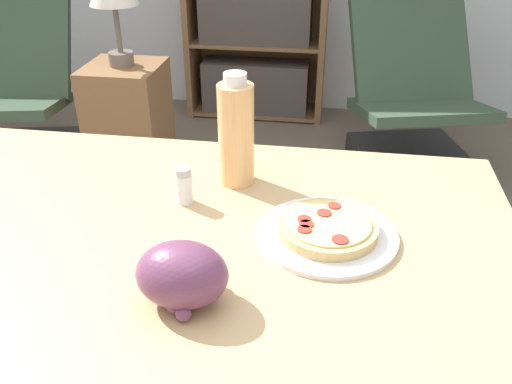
{
  "coord_description": "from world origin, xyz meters",
  "views": [
    {
      "loc": [
        0.44,
        -0.86,
        1.33
      ],
      "look_at": [
        0.3,
        0.02,
        0.81
      ],
      "focal_mm": 38.0,
      "sensor_mm": 36.0,
      "label": 1
    }
  ],
  "objects_px": {
    "salt_shaker": "(184,186)",
    "lounge_chair_near": "(13,111)",
    "bookshelf": "(256,12)",
    "lounge_chair_far": "(412,114)",
    "pizza_on_plate": "(328,231)",
    "side_table": "(130,127)",
    "drink_bottle": "(236,133)",
    "grape_bunch": "(182,275)"
  },
  "relations": [
    {
      "from": "salt_shaker",
      "to": "lounge_chair_near",
      "type": "xyz_separation_m",
      "value": [
        -1.36,
        1.5,
        -0.51
      ]
    },
    {
      "from": "bookshelf",
      "to": "lounge_chair_far",
      "type": "bearing_deg",
      "value": -33.93
    },
    {
      "from": "pizza_on_plate",
      "to": "side_table",
      "type": "height_order",
      "value": "pizza_on_plate"
    },
    {
      "from": "drink_bottle",
      "to": "salt_shaker",
      "type": "bearing_deg",
      "value": -130.1
    },
    {
      "from": "salt_shaker",
      "to": "drink_bottle",
      "type": "bearing_deg",
      "value": 49.9
    },
    {
      "from": "salt_shaker",
      "to": "bookshelf",
      "type": "xyz_separation_m",
      "value": [
        -0.22,
        2.38,
        -0.15
      ]
    },
    {
      "from": "drink_bottle",
      "to": "side_table",
      "type": "bearing_deg",
      "value": 121.27
    },
    {
      "from": "pizza_on_plate",
      "to": "grape_bunch",
      "type": "height_order",
      "value": "grape_bunch"
    },
    {
      "from": "pizza_on_plate",
      "to": "drink_bottle",
      "type": "bearing_deg",
      "value": 137.62
    },
    {
      "from": "grape_bunch",
      "to": "side_table",
      "type": "distance_m",
      "value": 1.88
    },
    {
      "from": "grape_bunch",
      "to": "salt_shaker",
      "type": "xyz_separation_m",
      "value": [
        -0.08,
        0.29,
        -0.01
      ]
    },
    {
      "from": "grape_bunch",
      "to": "lounge_chair_near",
      "type": "bearing_deg",
      "value": 128.76
    },
    {
      "from": "pizza_on_plate",
      "to": "lounge_chair_far",
      "type": "xyz_separation_m",
      "value": [
        0.39,
        1.85,
        -0.48
      ]
    },
    {
      "from": "lounge_chair_near",
      "to": "pizza_on_plate",
      "type": "bearing_deg",
      "value": -55.78
    },
    {
      "from": "pizza_on_plate",
      "to": "grape_bunch",
      "type": "distance_m",
      "value": 0.3
    },
    {
      "from": "lounge_chair_far",
      "to": "drink_bottle",
      "type": "bearing_deg",
      "value": -124.51
    },
    {
      "from": "lounge_chair_near",
      "to": "grape_bunch",
      "type": "bearing_deg",
      "value": -63.32
    },
    {
      "from": "pizza_on_plate",
      "to": "lounge_chair_far",
      "type": "bearing_deg",
      "value": 78.04
    },
    {
      "from": "drink_bottle",
      "to": "side_table",
      "type": "xyz_separation_m",
      "value": [
        -0.76,
        1.25,
        -0.57
      ]
    },
    {
      "from": "pizza_on_plate",
      "to": "lounge_chair_near",
      "type": "bearing_deg",
      "value": 136.3
    },
    {
      "from": "lounge_chair_near",
      "to": "side_table",
      "type": "xyz_separation_m",
      "value": [
        0.69,
        -0.14,
        0.01
      ]
    },
    {
      "from": "side_table",
      "to": "lounge_chair_near",
      "type": "bearing_deg",
      "value": 168.45
    },
    {
      "from": "grape_bunch",
      "to": "pizza_on_plate",
      "type": "bearing_deg",
      "value": 44.33
    },
    {
      "from": "drink_bottle",
      "to": "side_table",
      "type": "height_order",
      "value": "drink_bottle"
    },
    {
      "from": "grape_bunch",
      "to": "side_table",
      "type": "relative_size",
      "value": 0.24
    },
    {
      "from": "grape_bunch",
      "to": "drink_bottle",
      "type": "xyz_separation_m",
      "value": [
        0.01,
        0.4,
        0.06
      ]
    },
    {
      "from": "grape_bunch",
      "to": "drink_bottle",
      "type": "distance_m",
      "value": 0.4
    },
    {
      "from": "grape_bunch",
      "to": "salt_shaker",
      "type": "bearing_deg",
      "value": 104.83
    },
    {
      "from": "grape_bunch",
      "to": "lounge_chair_far",
      "type": "bearing_deg",
      "value": 73.58
    },
    {
      "from": "pizza_on_plate",
      "to": "drink_bottle",
      "type": "distance_m",
      "value": 0.29
    },
    {
      "from": "pizza_on_plate",
      "to": "bookshelf",
      "type": "distance_m",
      "value": 2.52
    },
    {
      "from": "drink_bottle",
      "to": "lounge_chair_far",
      "type": "bearing_deg",
      "value": 70.29
    },
    {
      "from": "drink_bottle",
      "to": "salt_shaker",
      "type": "relative_size",
      "value": 3.06
    },
    {
      "from": "grape_bunch",
      "to": "salt_shaker",
      "type": "height_order",
      "value": "grape_bunch"
    },
    {
      "from": "bookshelf",
      "to": "side_table",
      "type": "bearing_deg",
      "value": -114.09
    },
    {
      "from": "grape_bunch",
      "to": "lounge_chair_far",
      "type": "xyz_separation_m",
      "value": [
        0.61,
        2.06,
        -0.52
      ]
    },
    {
      "from": "lounge_chair_far",
      "to": "side_table",
      "type": "bearing_deg",
      "value": -177.9
    },
    {
      "from": "lounge_chair_far",
      "to": "bookshelf",
      "type": "distance_m",
      "value": 1.14
    },
    {
      "from": "pizza_on_plate",
      "to": "lounge_chair_near",
      "type": "distance_m",
      "value": 2.34
    },
    {
      "from": "lounge_chair_near",
      "to": "side_table",
      "type": "height_order",
      "value": "lounge_chair_near"
    },
    {
      "from": "lounge_chair_far",
      "to": "grape_bunch",
      "type": "bearing_deg",
      "value": -121.23
    },
    {
      "from": "salt_shaker",
      "to": "pizza_on_plate",
      "type": "bearing_deg",
      "value": -15.45
    }
  ]
}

